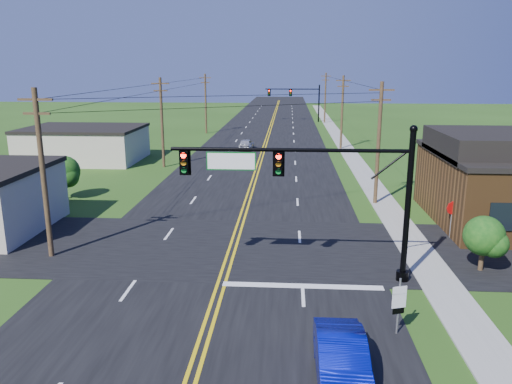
# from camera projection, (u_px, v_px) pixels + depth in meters

# --- Properties ---
(ground) EXTENTS (260.00, 260.00, 0.00)m
(ground) POSITION_uv_depth(u_px,v_px,m) (189.00, 372.00, 16.79)
(ground) COLOR #234213
(ground) RESTS_ON ground
(road_main) EXTENTS (16.00, 220.00, 0.04)m
(road_main) POSITION_uv_depth(u_px,v_px,m) (264.00, 145.00, 65.17)
(road_main) COLOR black
(road_main) RESTS_ON ground
(road_cross) EXTENTS (70.00, 10.00, 0.04)m
(road_cross) POSITION_uv_depth(u_px,v_px,m) (230.00, 247.00, 28.40)
(road_cross) COLOR black
(road_cross) RESTS_ON ground
(sidewalk) EXTENTS (2.00, 160.00, 0.08)m
(sidewalk) POSITION_uv_depth(u_px,v_px,m) (354.00, 160.00, 54.83)
(sidewalk) COLOR gray
(sidewalk) RESTS_ON ground
(signal_mast_main) EXTENTS (11.30, 0.60, 7.48)m
(signal_mast_main) POSITION_uv_depth(u_px,v_px,m) (312.00, 183.00, 23.10)
(signal_mast_main) COLOR black
(signal_mast_main) RESTS_ON ground
(signal_mast_far) EXTENTS (10.98, 0.60, 7.48)m
(signal_mast_far) POSITION_uv_depth(u_px,v_px,m) (296.00, 97.00, 92.83)
(signal_mast_far) COLOR black
(signal_mast_far) RESTS_ON ground
(cream_bldg_far) EXTENTS (12.20, 9.20, 3.70)m
(cream_bldg_far) POSITION_uv_depth(u_px,v_px,m) (84.00, 144.00, 54.32)
(cream_bldg_far) COLOR beige
(cream_bldg_far) RESTS_ON ground
(utility_pole_left_a) EXTENTS (1.80, 0.28, 9.00)m
(utility_pole_left_a) POSITION_uv_depth(u_px,v_px,m) (43.00, 171.00, 25.92)
(utility_pole_left_a) COLOR #382B19
(utility_pole_left_a) RESTS_ON ground
(utility_pole_left_b) EXTENTS (1.80, 0.28, 9.00)m
(utility_pole_left_b) POSITION_uv_depth(u_px,v_px,m) (162.00, 121.00, 50.11)
(utility_pole_left_b) COLOR #382B19
(utility_pole_left_b) RESTS_ON ground
(utility_pole_left_c) EXTENTS (1.80, 0.28, 9.00)m
(utility_pole_left_c) POSITION_uv_depth(u_px,v_px,m) (206.00, 102.00, 76.24)
(utility_pole_left_c) COLOR #382B19
(utility_pole_left_c) RESTS_ON ground
(utility_pole_right_a) EXTENTS (1.80, 0.28, 9.00)m
(utility_pole_right_a) POSITION_uv_depth(u_px,v_px,m) (379.00, 141.00, 36.31)
(utility_pole_right_a) COLOR #382B19
(utility_pole_right_a) RESTS_ON ground
(utility_pole_right_b) EXTENTS (1.80, 0.28, 9.00)m
(utility_pole_right_b) POSITION_uv_depth(u_px,v_px,m) (342.00, 111.00, 61.47)
(utility_pole_right_b) COLOR #382B19
(utility_pole_right_b) RESTS_ON ground
(utility_pole_right_c) EXTENTS (1.80, 0.28, 9.00)m
(utility_pole_right_c) POSITION_uv_depth(u_px,v_px,m) (325.00, 97.00, 90.51)
(utility_pole_right_c) COLOR #382B19
(utility_pole_right_c) RESTS_ON ground
(tree_right_back) EXTENTS (3.00, 3.00, 4.10)m
(tree_right_back) POSITION_uv_depth(u_px,v_px,m) (446.00, 161.00, 40.31)
(tree_right_back) COLOR #382B19
(tree_right_back) RESTS_ON ground
(shrub_corner) EXTENTS (2.00, 2.00, 2.86)m
(shrub_corner) POSITION_uv_depth(u_px,v_px,m) (484.00, 236.00, 24.71)
(shrub_corner) COLOR #382B19
(shrub_corner) RESTS_ON ground
(tree_left) EXTENTS (2.40, 2.40, 3.37)m
(tree_left) POSITION_uv_depth(u_px,v_px,m) (64.00, 171.00, 38.44)
(tree_left) COLOR #382B19
(tree_left) RESTS_ON ground
(blue_car) EXTENTS (1.65, 4.61, 1.51)m
(blue_car) POSITION_uv_depth(u_px,v_px,m) (342.00, 362.00, 16.07)
(blue_car) COLOR #060F95
(blue_car) RESTS_ON ground
(distant_car) EXTENTS (1.92, 4.06, 1.34)m
(distant_car) POSITION_uv_depth(u_px,v_px,m) (246.00, 144.00, 61.69)
(distant_car) COLOR #B8B8BD
(distant_car) RESTS_ON ground
(route_sign) EXTENTS (0.56, 0.21, 2.32)m
(route_sign) POSITION_uv_depth(u_px,v_px,m) (399.00, 302.00, 18.83)
(route_sign) COLOR slate
(route_sign) RESTS_ON ground
(stop_sign) EXTENTS (0.78, 0.31, 2.30)m
(stop_sign) POSITION_uv_depth(u_px,v_px,m) (452.00, 212.00, 29.55)
(stop_sign) COLOR slate
(stop_sign) RESTS_ON ground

